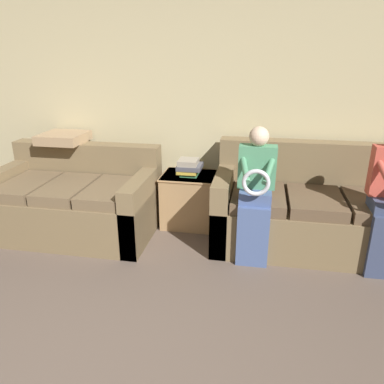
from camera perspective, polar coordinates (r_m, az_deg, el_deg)
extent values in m
cube|color=#C6B789|center=(4.18, -2.45, 13.17)|extent=(7.12, 0.06, 2.55)
cube|color=brown|center=(3.86, 17.63, -4.73)|extent=(1.89, 0.93, 0.45)
cube|color=brown|center=(4.04, 17.82, 3.73)|extent=(1.89, 0.20, 0.52)
cube|color=brown|center=(3.79, 4.79, -2.15)|extent=(0.16, 0.93, 0.71)
cube|color=brown|center=(3.62, 10.07, -0.91)|extent=(0.49, 0.69, 0.11)
cube|color=brown|center=(3.67, 18.27, -1.42)|extent=(0.49, 0.69, 0.11)
cube|color=brown|center=(3.78, 26.12, -1.89)|extent=(0.49, 0.69, 0.11)
cube|color=brown|center=(4.14, -17.37, -2.87)|extent=(1.66, 0.98, 0.46)
cube|color=brown|center=(4.33, -15.67, 4.50)|extent=(1.66, 0.20, 0.41)
cube|color=brown|center=(4.50, -26.01, -0.80)|extent=(0.16, 0.98, 0.67)
cube|color=brown|center=(3.82, -7.53, -2.37)|extent=(0.16, 0.98, 0.67)
cube|color=brown|center=(4.19, -23.82, 0.75)|extent=(0.42, 0.74, 0.11)
cube|color=brown|center=(3.96, -18.46, 0.38)|extent=(0.42, 0.74, 0.11)
cube|color=brown|center=(3.77, -12.50, -0.03)|extent=(0.42, 0.74, 0.11)
cube|color=#475B8E|center=(3.38, 9.22, -6.69)|extent=(0.28, 0.10, 0.56)
cube|color=#475B8E|center=(3.37, 9.62, -0.52)|extent=(0.28, 0.28, 0.11)
cube|color=#4C8E66|center=(3.36, 9.90, 3.83)|extent=(0.33, 0.14, 0.38)
sphere|color=beige|center=(3.29, 10.19, 8.32)|extent=(0.17, 0.17, 0.17)
torus|color=silver|center=(3.12, 9.73, 1.41)|extent=(0.23, 0.04, 0.23)
cylinder|color=#4C8E66|center=(3.23, 8.03, 3.76)|extent=(0.13, 0.31, 0.22)
cylinder|color=#4C8E66|center=(3.23, 11.73, 3.52)|extent=(0.13, 0.31, 0.22)
cylinder|color=#C64C3D|center=(3.37, 27.20, 2.76)|extent=(0.13, 0.31, 0.23)
cube|color=#9E7A51|center=(4.12, -0.41, -1.18)|extent=(0.56, 0.47, 0.58)
cube|color=tan|center=(4.02, -0.42, 2.53)|extent=(0.58, 0.49, 0.02)
cube|color=#3D8451|center=(4.02, -0.32, 2.87)|extent=(0.18, 0.23, 0.03)
cube|color=gold|center=(4.01, -0.55, 3.37)|extent=(0.21, 0.27, 0.04)
cube|color=#4C4C56|center=(3.99, -0.33, 3.91)|extent=(0.25, 0.26, 0.05)
cube|color=gray|center=(3.96, -0.58, 4.58)|extent=(0.20, 0.22, 0.06)
cube|color=#A38460|center=(4.38, -19.01, 7.82)|extent=(0.46, 0.46, 0.10)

